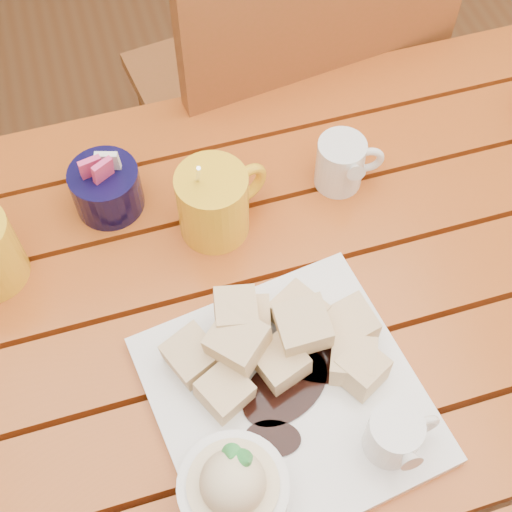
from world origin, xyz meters
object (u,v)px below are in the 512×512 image
object	(u,v)px
dessert_plate	(278,407)
chair_far	(285,105)
table	(266,354)
coffee_mug_right	(215,202)

from	to	relation	value
dessert_plate	chair_far	distance (m)	0.72
table	chair_far	size ratio (longest dim) A/B	1.23
table	coffee_mug_right	world-z (taller)	coffee_mug_right
coffee_mug_right	chair_far	distance (m)	0.50
coffee_mug_right	chair_far	xyz separation A→B (m)	(0.22, 0.36, -0.26)
table	dessert_plate	size ratio (longest dim) A/B	3.63
dessert_plate	coffee_mug_right	distance (m)	0.28
chair_far	dessert_plate	bearing A→B (deg)	63.04
dessert_plate	chair_far	bearing A→B (deg)	70.70
table	chair_far	distance (m)	0.56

